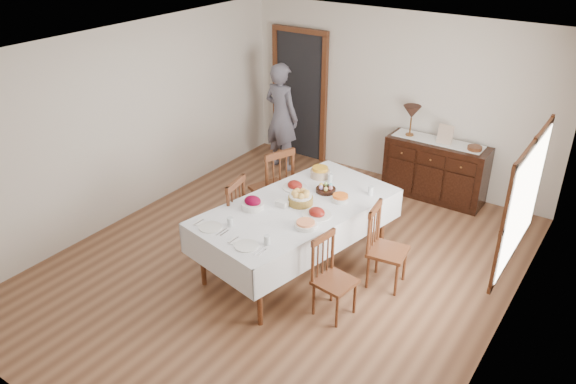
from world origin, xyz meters
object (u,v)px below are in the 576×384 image
Objects in this scene: person at (281,113)px; table_lamp at (412,113)px; chair_right_far at (384,246)px; chair_left_far at (274,186)px; dining_table at (297,213)px; chair_left_near at (227,218)px; chair_right_near at (332,276)px; sideboard at (435,170)px.

person is 2.09m from table_lamp.
person is at bearing 46.64° from chair_right_far.
chair_left_far is 0.60× the size of person.
chair_left_near reaches higher than dining_table.
chair_left_near is 0.57× the size of person.
chair_left_near is 1.16× the size of chair_right_near.
dining_table is 5.69× the size of table_lamp.
dining_table is 2.66× the size of chair_right_far.
chair_left_far reaches higher than chair_right_near.
dining_table is at bearing 136.11° from person.
chair_right_far is 3.46m from person.
dining_table is 1.07m from chair_left_far.
chair_left_far reaches higher than sideboard.
chair_left_near is at bearing -117.43° from sideboard.
chair_left_near is 2.31× the size of table_lamp.
chair_right_far is 0.67× the size of sideboard.
chair_left_far is at bearing 129.34° from person.
chair_right_near is (0.77, -0.51, -0.27)m from dining_table.
sideboard is at bearing 164.33° from chair_left_far.
sideboard is 0.78× the size of person.
person is (-0.96, 2.55, 0.40)m from chair_left_near.
chair_left_near reaches higher than chair_right_near.
person is at bearing 50.61° from chair_right_near.
chair_right_near is 3.30m from table_lamp.
table_lamp is at bearing 17.51° from chair_right_near.
person is at bearing -169.32° from table_lamp.
table_lamp reaches higher than chair_right_far.
chair_left_far is at bearing 151.95° from dining_table.
chair_left_near is at bearing 20.53° from chair_left_far.
chair_right_far reaches higher than sideboard.
dining_table is at bearing 72.06° from chair_left_far.
chair_left_near is 0.96m from chair_left_far.
chair_left_far is at bearing 168.51° from chair_left_near.
dining_table is 1.40× the size of person.
chair_left_far reaches higher than chair_right_far.
chair_right_near is at bearing 71.43° from chair_left_near.
chair_left_far is 2.49m from sideboard.
person is (-0.98, 1.59, 0.37)m from chair_left_far.
person is (-1.80, 2.27, 0.20)m from dining_table.
person is at bearing 139.93° from dining_table.
dining_table is 2.90m from person.
chair_right_far is (0.22, 0.78, 0.03)m from chair_right_near.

